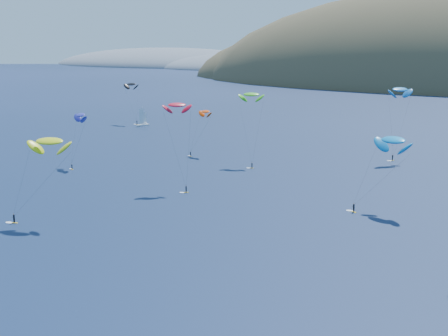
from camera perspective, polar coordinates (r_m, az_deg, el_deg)
headland at (r=961.02m, az=-3.81°, el=9.14°), size 460.00×250.00×60.00m
sailboat at (r=304.68m, az=-7.44°, el=4.01°), size 7.92×6.98×9.46m
kitesurfer_1 at (r=227.20m, az=-1.72°, el=5.17°), size 7.53×10.35×17.48m
kitesurfer_2 at (r=148.21m, az=-15.68°, el=2.37°), size 12.41×10.83×21.53m
kitesurfer_3 at (r=210.33m, az=2.51°, el=6.72°), size 10.02×12.23×25.53m
kitesurfer_4 at (r=224.41m, az=15.81°, el=6.92°), size 9.32×10.45×27.11m
kitesurfer_5 at (r=157.81m, az=15.22°, el=2.48°), size 13.73×12.72×20.45m
kitesurfer_9 at (r=175.40m, az=-4.32°, el=5.75°), size 10.61×9.36×25.66m
kitesurfer_10 at (r=211.63m, az=-12.99°, el=4.74°), size 8.91×11.31×19.14m
kitesurfer_12 at (r=313.44m, az=-8.48°, el=7.58°), size 10.58×5.87×21.71m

